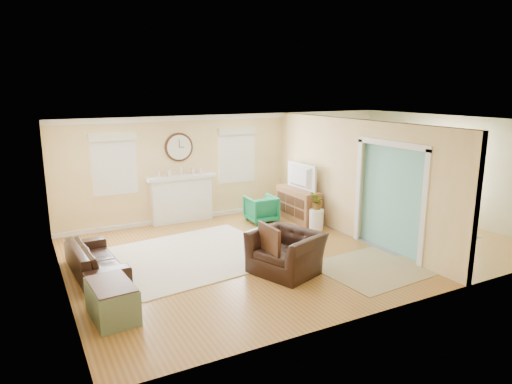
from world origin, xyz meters
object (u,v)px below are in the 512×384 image
(dining_table, at_px, (387,215))
(green_chair, at_px, (261,209))
(sofa, at_px, (96,259))
(credenza, at_px, (298,205))
(eames_chair, at_px, (286,252))

(dining_table, bearing_deg, green_chair, 48.47)
(sofa, relative_size, credenza, 1.37)
(sofa, bearing_deg, eames_chair, -119.91)
(eames_chair, distance_m, green_chair, 3.25)
(sofa, height_order, credenza, credenza)
(green_chair, distance_m, dining_table, 3.05)
(eames_chair, xyz_separation_m, green_chair, (1.15, 3.04, -0.05))
(sofa, xyz_separation_m, dining_table, (6.66, -0.24, 0.01))
(eames_chair, distance_m, dining_table, 3.84)
(sofa, xyz_separation_m, green_chair, (4.18, 1.53, 0.04))
(sofa, xyz_separation_m, eames_chair, (3.03, -1.50, 0.10))
(sofa, height_order, green_chair, green_chair)
(green_chair, bearing_deg, sofa, 21.52)
(credenza, bearing_deg, sofa, -166.57)
(sofa, xyz_separation_m, credenza, (5.06, 1.21, 0.12))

